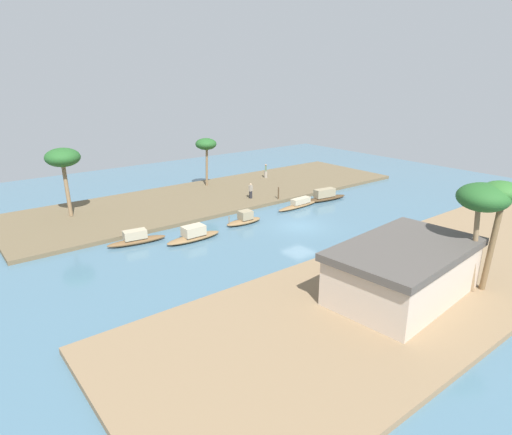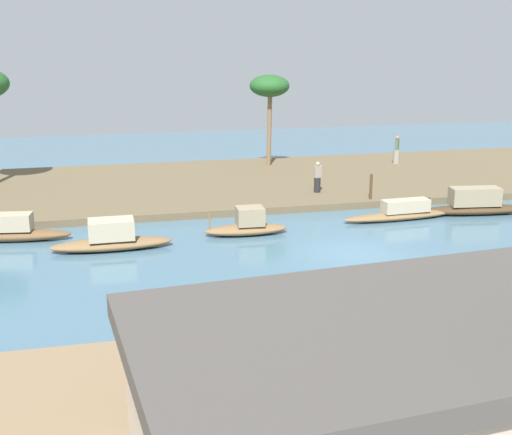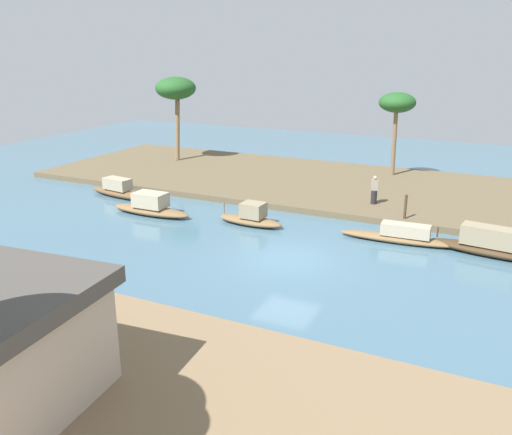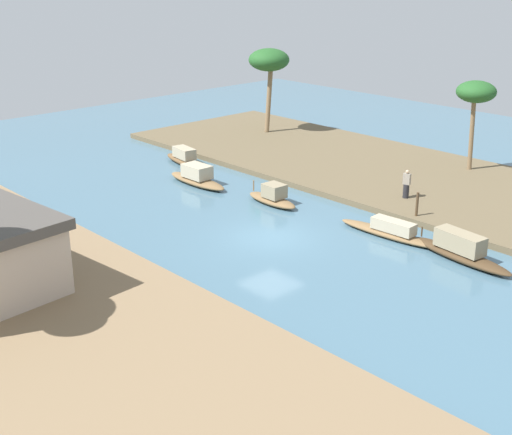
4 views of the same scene
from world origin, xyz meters
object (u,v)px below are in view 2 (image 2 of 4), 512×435
(sampan_with_tall_canopy, at_px, (13,231))
(sampan_foreground, at_px, (401,212))
(palm_tree_left_near, at_px, (269,88))
(riverside_building, at_px, (391,399))
(sampan_downstream_large, at_px, (247,225))
(sampan_with_red_awning, at_px, (112,239))
(person_by_mooring, at_px, (317,179))
(person_on_near_bank, at_px, (397,153))
(mooring_post, at_px, (371,187))
(sampan_near_left_bank, at_px, (476,204))

(sampan_with_tall_canopy, relative_size, sampan_foreground, 0.87)
(sampan_with_tall_canopy, relative_size, palm_tree_left_near, 0.85)
(sampan_foreground, bearing_deg, riverside_building, 61.26)
(sampan_downstream_large, relative_size, palm_tree_left_near, 0.65)
(sampan_with_red_awning, bearing_deg, person_by_mooring, -149.87)
(person_by_mooring, height_order, riverside_building, riverside_building)
(person_on_near_bank, height_order, riverside_building, riverside_building)
(sampan_with_tall_canopy, distance_m, palm_tree_left_near, 18.59)
(sampan_with_red_awning, xyz_separation_m, palm_tree_left_near, (-9.88, -13.67, 4.63))
(sampan_foreground, bearing_deg, sampan_downstream_large, 2.32)
(sampan_with_tall_canopy, height_order, sampan_with_red_awning, sampan_with_red_awning)
(sampan_foreground, height_order, person_on_near_bank, person_on_near_bank)
(sampan_downstream_large, bearing_deg, sampan_with_tall_canopy, -5.79)
(sampan_with_tall_canopy, relative_size, riverside_building, 0.48)
(riverside_building, bearing_deg, person_by_mooring, -110.20)
(sampan_downstream_large, distance_m, palm_tree_left_near, 14.35)
(person_by_mooring, distance_m, mooring_post, 2.91)
(sampan_foreground, relative_size, palm_tree_left_near, 0.98)
(sampan_with_tall_canopy, height_order, person_on_near_bank, person_on_near_bank)
(riverside_building, bearing_deg, sampan_with_red_awning, -79.27)
(person_on_near_bank, bearing_deg, sampan_with_tall_canopy, -25.82)
(sampan_near_left_bank, bearing_deg, sampan_downstream_large, 11.32)
(sampan_downstream_large, height_order, riverside_building, riverside_building)
(sampan_with_tall_canopy, bearing_deg, person_on_near_bank, -146.05)
(person_on_near_bank, bearing_deg, mooring_post, 6.67)
(sampan_near_left_bank, height_order, person_by_mooring, person_by_mooring)
(sampan_near_left_bank, bearing_deg, person_by_mooring, -29.16)
(sampan_downstream_large, height_order, person_by_mooring, person_by_mooring)
(sampan_foreground, distance_m, sampan_with_red_awning, 13.06)
(sampan_near_left_bank, bearing_deg, sampan_with_tall_canopy, 5.83)
(sampan_foreground, xyz_separation_m, mooring_post, (0.35, -2.73, 0.62))
(sampan_near_left_bank, bearing_deg, mooring_post, -24.93)
(sampan_near_left_bank, xyz_separation_m, person_on_near_bank, (-1.01, -11.07, 0.54))
(sampan_with_tall_canopy, bearing_deg, mooring_post, -164.63)
(sampan_downstream_large, xyz_separation_m, riverside_building, (1.08, 16.81, 1.52))
(sampan_foreground, bearing_deg, mooring_post, -85.85)
(person_on_near_bank, bearing_deg, sampan_near_left_bank, 33.15)
(person_on_near_bank, height_order, person_by_mooring, person_on_near_bank)
(sampan_with_red_awning, relative_size, riverside_building, 0.49)
(sampan_with_tall_canopy, xyz_separation_m, sampan_with_red_awning, (-3.92, 2.11, 0.03))
(sampan_with_red_awning, distance_m, palm_tree_left_near, 17.49)
(palm_tree_left_near, bearing_deg, sampan_near_left_bank, 119.82)
(person_on_near_bank, height_order, palm_tree_left_near, palm_tree_left_near)
(riverside_building, bearing_deg, person_on_near_bank, -120.03)
(person_by_mooring, xyz_separation_m, riverside_building, (5.97, 22.24, 0.89))
(sampan_foreground, bearing_deg, sampan_with_red_awning, 3.43)
(mooring_post, height_order, palm_tree_left_near, palm_tree_left_near)
(sampan_downstream_large, height_order, sampan_with_red_awning, sampan_with_red_awning)
(sampan_foreground, height_order, mooring_post, mooring_post)
(riverside_building, bearing_deg, sampan_foreground, -120.85)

